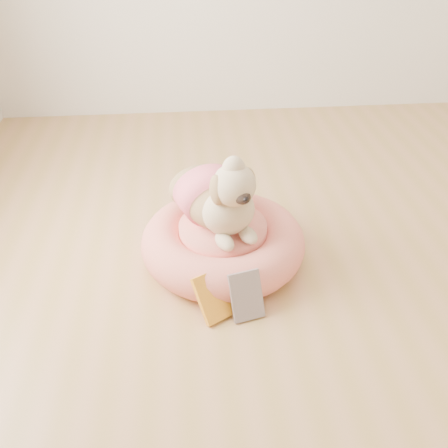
{
  "coord_description": "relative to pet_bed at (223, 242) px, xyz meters",
  "views": [
    {
      "loc": [
        -0.68,
        -1.44,
        1.43
      ],
      "look_at": [
        -0.51,
        0.34,
        0.23
      ],
      "focal_mm": 40.0,
      "sensor_mm": 36.0,
      "label": 1
    }
  ],
  "objects": [
    {
      "name": "book_white",
      "position": [
        0.06,
        -0.37,
        0.0
      ],
      "size": [
        0.15,
        0.13,
        0.19
      ],
      "primitive_type": "cube",
      "rotation": [
        -0.46,
        0.0,
        0.25
      ],
      "color": "silver",
      "rests_on": "floor"
    },
    {
      "name": "floor",
      "position": [
        0.51,
        -0.39,
        -0.09
      ],
      "size": [
        4.5,
        4.5,
        0.0
      ],
      "primitive_type": "plane",
      "color": "#B38A4A",
      "rests_on": "ground"
    },
    {
      "name": "pet_bed",
      "position": [
        0.0,
        0.0,
        0.0
      ],
      "size": [
        0.74,
        0.74,
        0.19
      ],
      "color": "#D85654",
      "rests_on": "floor"
    },
    {
      "name": "book_yellow",
      "position": [
        -0.07,
        -0.35,
        -0.0
      ],
      "size": [
        0.18,
        0.18,
        0.18
      ],
      "primitive_type": "cube",
      "rotation": [
        -0.62,
        0.0,
        0.53
      ],
      "color": "yellow",
      "rests_on": "floor"
    },
    {
      "name": "dog",
      "position": [
        -0.02,
        0.02,
        0.3
      ],
      "size": [
        0.54,
        0.64,
        0.4
      ],
      "primitive_type": null,
      "rotation": [
        0.0,
        0.0,
        0.36
      ],
      "color": "brown",
      "rests_on": "pet_bed"
    }
  ]
}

